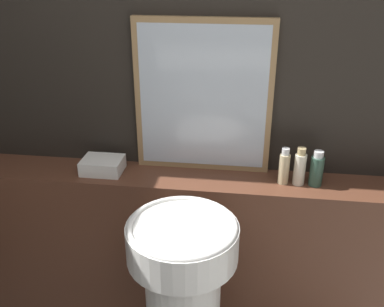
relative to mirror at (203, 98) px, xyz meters
The scene contains 7 objects.
wall_back 0.07m from the mirror, 44.04° to the left, with size 8.00×0.06×2.50m.
vanity_counter 0.80m from the mirror, 62.71° to the right, with size 2.88×0.24×0.92m.
mirror is the anchor object (origin of this frame).
towel_stack 0.55m from the mirror, 167.31° to the right, with size 0.18×0.14×0.06m.
shampoo_bottle 0.46m from the mirror, 15.43° to the right, with size 0.05×0.05×0.16m.
conditioner_bottle 0.51m from the mirror, 13.17° to the right, with size 0.05×0.05×0.17m.
lotion_bottle 0.57m from the mirror, 11.35° to the right, with size 0.06×0.06×0.16m.
Camera 1 is at (0.13, -0.21, 1.82)m, focal length 40.00 mm.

